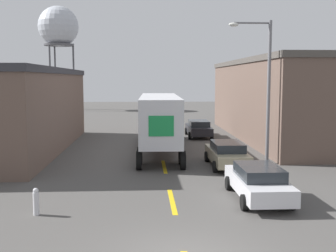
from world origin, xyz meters
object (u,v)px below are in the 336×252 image
object	(u,v)px
parked_car_right_near	(258,181)
parked_car_right_far	(199,128)
semi_truck	(159,118)
water_tower	(58,27)
parked_car_right_mid	(227,154)
fire_hydrant	(36,202)
street_lamp	(264,82)

from	to	relation	value
parked_car_right_near	parked_car_right_far	distance (m)	18.69
semi_truck	water_tower	world-z (taller)	water_tower
parked_car_right_near	parked_car_right_far	world-z (taller)	same
parked_car_right_far	water_tower	size ratio (longest dim) A/B	0.29
parked_car_right_near	parked_car_right_mid	world-z (taller)	same
parked_car_right_far	fire_hydrant	xyz separation A→B (m)	(-8.51, -20.23, -0.24)
semi_truck	street_lamp	xyz separation A→B (m)	(5.79, -4.62, 2.42)
semi_truck	parked_car_right_near	distance (m)	12.39
parked_car_right_mid	semi_truck	bearing A→B (deg)	124.03
street_lamp	water_tower	bearing A→B (deg)	114.31
parked_car_right_near	semi_truck	bearing A→B (deg)	106.97
street_lamp	fire_hydrant	distance (m)	14.41
street_lamp	fire_hydrant	bearing A→B (deg)	-140.99
parked_car_right_mid	street_lamp	xyz separation A→B (m)	(2.20, 0.69, 3.97)
parked_car_right_near	fire_hydrant	size ratio (longest dim) A/B	4.75
water_tower	street_lamp	distance (m)	49.72
semi_truck	fire_hydrant	bearing A→B (deg)	-109.06
parked_car_right_mid	water_tower	bearing A→B (deg)	111.62
parked_car_right_near	street_lamp	bearing A→B (deg)	72.85
parked_car_right_near	water_tower	bearing A→B (deg)	109.14
parked_car_right_near	fire_hydrant	xyz separation A→B (m)	(-8.51, -1.54, -0.24)
street_lamp	parked_car_right_near	bearing A→B (deg)	-107.15
water_tower	street_lamp	world-z (taller)	water_tower
parked_car_right_near	parked_car_right_mid	distance (m)	6.45
water_tower	fire_hydrant	bearing A→B (deg)	-79.93
parked_car_right_near	parked_car_right_far	size ratio (longest dim) A/B	1.00
semi_truck	water_tower	distance (m)	43.89
semi_truck	fire_hydrant	xyz separation A→B (m)	(-4.92, -13.30, -1.79)
parked_car_right_near	fire_hydrant	distance (m)	8.65
parked_car_right_near	fire_hydrant	bearing A→B (deg)	-169.72
water_tower	fire_hydrant	world-z (taller)	water_tower
parked_car_right_far	parked_car_right_mid	world-z (taller)	same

